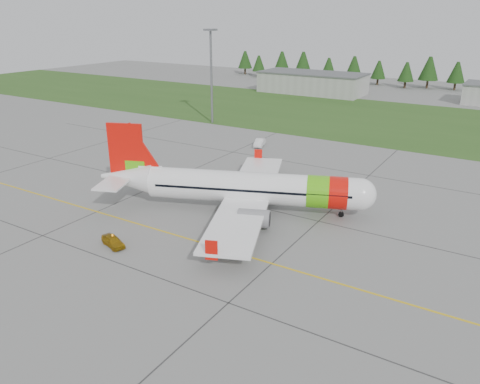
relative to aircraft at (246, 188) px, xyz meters
The scene contains 9 objects.
ground 18.58m from the aircraft, 92.36° to the right, with size 320.00×320.00×0.00m, color gray.
aircraft is the anchor object (origin of this frame).
follow_me_car 17.45m from the aircraft, 113.98° to the right, with size 1.40×1.19×3.48m, color #F1B20D.
service_van 30.88m from the aircraft, 116.17° to the left, with size 1.49×1.41×4.28m, color white.
grass_strip 63.77m from the aircraft, 90.68° to the left, with size 320.00×50.00×0.03m, color #30561E.
taxi_guideline 10.78m from the aircraft, 94.19° to the right, with size 120.00×0.25×0.02m, color gold.
hangar_west 96.71m from the aircraft, 108.54° to the left, with size 32.00×14.00×6.00m, color #A8A8A3.
floodlight_mast 51.93m from the aircraft, 129.53° to the left, with size 0.50×0.50×20.00m, color slate.
treeline 119.71m from the aircraft, 90.36° to the left, with size 160.00×8.00×10.00m, color #1C3F14, non-canonical shape.
Camera 1 is at (28.85, -28.70, 23.41)m, focal length 35.00 mm.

